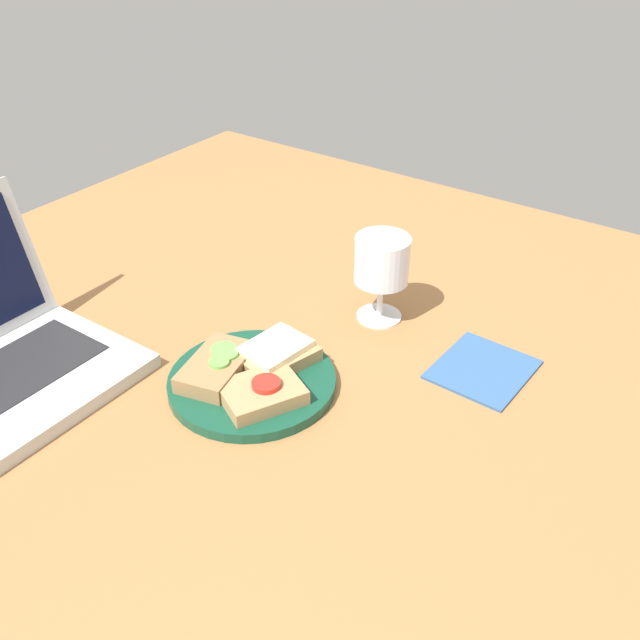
# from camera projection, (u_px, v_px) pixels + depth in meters

# --- Properties ---
(wooden_table) EXTENTS (1.40, 1.40, 0.03)m
(wooden_table) POSITION_uv_depth(u_px,v_px,m) (273.00, 373.00, 0.99)
(wooden_table) COLOR #9E6B3D
(wooden_table) RESTS_ON ground
(plate) EXTENTS (0.22, 0.22, 0.01)m
(plate) POSITION_uv_depth(u_px,v_px,m) (252.00, 382.00, 0.94)
(plate) COLOR #144733
(plate) RESTS_ON wooden_table
(sandwich_with_cucumber) EXTENTS (0.13, 0.09, 0.03)m
(sandwich_with_cucumber) POSITION_uv_depth(u_px,v_px,m) (217.00, 366.00, 0.94)
(sandwich_with_cucumber) COLOR #937047
(sandwich_with_cucumber) RESTS_ON plate
(sandwich_with_tomato) EXTENTS (0.12, 0.11, 0.03)m
(sandwich_with_tomato) POSITION_uv_depth(u_px,v_px,m) (262.00, 392.00, 0.89)
(sandwich_with_tomato) COLOR #A88456
(sandwich_with_tomato) RESTS_ON plate
(sandwich_with_cheese) EXTENTS (0.12, 0.10, 0.03)m
(sandwich_with_cheese) POSITION_uv_depth(u_px,v_px,m) (275.00, 353.00, 0.96)
(sandwich_with_cheese) COLOR #A88456
(sandwich_with_cheese) RESTS_ON plate
(wine_glass) EXTENTS (0.08, 0.08, 0.13)m
(wine_glass) POSITION_uv_depth(u_px,v_px,m) (382.00, 263.00, 1.03)
(wine_glass) COLOR white
(wine_glass) RESTS_ON wooden_table
(napkin) EXTENTS (0.14, 0.12, 0.00)m
(napkin) POSITION_uv_depth(u_px,v_px,m) (483.00, 369.00, 0.97)
(napkin) COLOR #33598C
(napkin) RESTS_ON wooden_table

